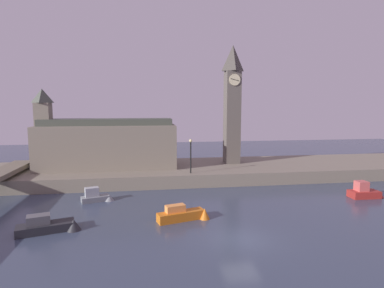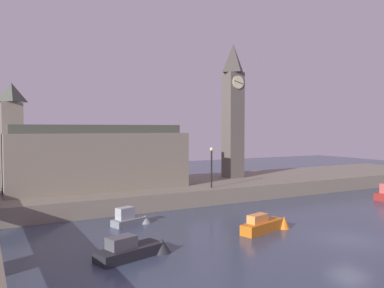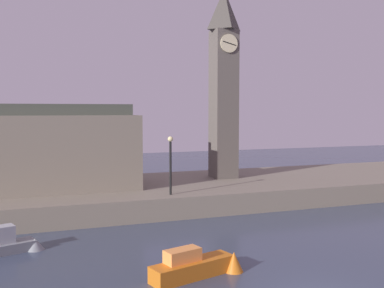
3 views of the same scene
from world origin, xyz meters
name	(u,v)px [view 1 (image 1 of 3)]	position (x,y,z in m)	size (l,w,h in m)	color
ground_plane	(241,239)	(0.00, 0.00, 0.00)	(120.00, 120.00, 0.00)	#384256
far_embankment	(196,171)	(0.00, 20.00, 0.75)	(70.00, 12.00, 1.50)	slate
clock_tower	(232,103)	(5.19, 21.20, 9.68)	(2.16, 2.21, 15.79)	#5B544C
parliament_hall	(105,144)	(-11.58, 20.41, 4.54)	(17.00, 5.97, 9.86)	slate
streetlamp	(191,152)	(-1.34, 15.30, 3.98)	(0.36, 0.36, 3.98)	black
boat_patrol_orange	(185,214)	(-3.41, 4.30, 0.47)	(4.56, 2.06, 1.38)	orange
boat_barge_dark	(52,226)	(-13.48, 3.41, 0.43)	(4.90, 2.45, 1.45)	#232328
boat_dinghy_red	(367,192)	(15.74, 7.96, 0.54)	(3.58, 1.53, 1.71)	maroon
boat_cruiser_grey	(97,197)	(-11.24, 10.66, 0.46)	(3.37, 1.87, 1.43)	gray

